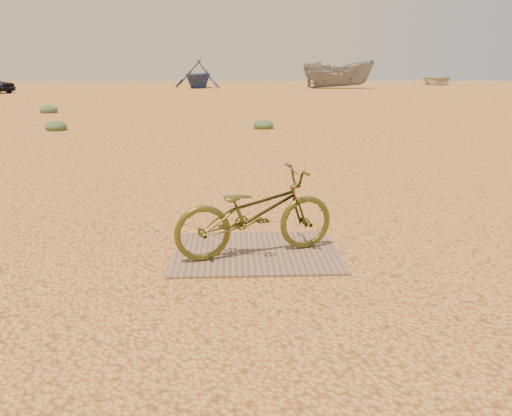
{
  "coord_description": "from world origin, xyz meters",
  "views": [
    {
      "loc": [
        -0.4,
        -4.12,
        1.67
      ],
      "look_at": [
        -0.19,
        0.24,
        0.44
      ],
      "focal_mm": 35.0,
      "sensor_mm": 36.0,
      "label": 1
    }
  ],
  "objects_px": {
    "plywood_board": "(256,252)",
    "boat_far_left": "(198,74)",
    "boat_far_right": "(436,79)",
    "bicycle": "(255,213)",
    "boat_mid_right": "(338,74)"
  },
  "relations": [
    {
      "from": "plywood_board",
      "to": "boat_far_left",
      "type": "relative_size",
      "value": 0.35
    },
    {
      "from": "boat_mid_right",
      "to": "boat_far_right",
      "type": "bearing_deg",
      "value": -49.65
    },
    {
      "from": "plywood_board",
      "to": "boat_far_right",
      "type": "height_order",
      "value": "boat_far_right"
    },
    {
      "from": "bicycle",
      "to": "boat_far_right",
      "type": "xyz_separation_m",
      "value": [
        20.11,
        45.83,
        0.16
      ]
    },
    {
      "from": "bicycle",
      "to": "boat_mid_right",
      "type": "distance_m",
      "value": 38.47
    },
    {
      "from": "boat_far_left",
      "to": "bicycle",
      "type": "bearing_deg",
      "value": -71.82
    },
    {
      "from": "bicycle",
      "to": "boat_mid_right",
      "type": "xyz_separation_m",
      "value": [
        8.54,
        37.51,
        0.71
      ]
    },
    {
      "from": "bicycle",
      "to": "plywood_board",
      "type": "bearing_deg",
      "value": -24.54
    },
    {
      "from": "bicycle",
      "to": "boat_far_left",
      "type": "height_order",
      "value": "boat_far_left"
    },
    {
      "from": "boat_mid_right",
      "to": "boat_far_right",
      "type": "distance_m",
      "value": 14.26
    },
    {
      "from": "boat_far_right",
      "to": "boat_far_left",
      "type": "bearing_deg",
      "value": -148.45
    },
    {
      "from": "boat_mid_right",
      "to": "bicycle",
      "type": "bearing_deg",
      "value": 171.79
    },
    {
      "from": "boat_far_left",
      "to": "boat_far_right",
      "type": "relative_size",
      "value": 0.8
    },
    {
      "from": "plywood_board",
      "to": "boat_far_left",
      "type": "xyz_separation_m",
      "value": [
        -3.0,
        38.9,
        1.16
      ]
    },
    {
      "from": "plywood_board",
      "to": "boat_far_right",
      "type": "bearing_deg",
      "value": 66.29
    }
  ]
}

